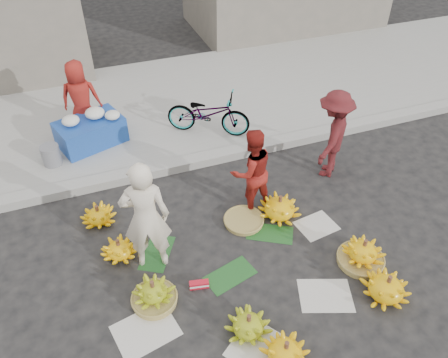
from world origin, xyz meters
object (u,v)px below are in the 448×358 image
object	(u,v)px
banana_bunch_0	(154,294)
vendor_cream	(146,217)
flower_table	(91,130)
banana_bunch_4	(362,253)
bicycle	(208,113)

from	to	relation	value
banana_bunch_0	vendor_cream	world-z (taller)	vendor_cream
banana_bunch_0	vendor_cream	bearing A→B (deg)	79.42
vendor_cream	flower_table	size ratio (longest dim) A/B	1.30
banana_bunch_4	vendor_cream	world-z (taller)	vendor_cream
flower_table	vendor_cream	bearing A→B (deg)	-100.80
banana_bunch_4	vendor_cream	distance (m)	2.84
flower_table	bicycle	bearing A→B (deg)	-29.14
bicycle	vendor_cream	bearing A→B (deg)	177.71
banana_bunch_0	flower_table	world-z (taller)	flower_table
banana_bunch_0	flower_table	distance (m)	3.56
bicycle	flower_table	bearing A→B (deg)	110.09
banana_bunch_0	banana_bunch_4	bearing A→B (deg)	-7.22
banana_bunch_4	bicycle	world-z (taller)	bicycle
banana_bunch_0	vendor_cream	size ratio (longest dim) A/B	0.33
banana_bunch_0	banana_bunch_4	xyz separation A→B (m)	(2.71, -0.34, 0.02)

